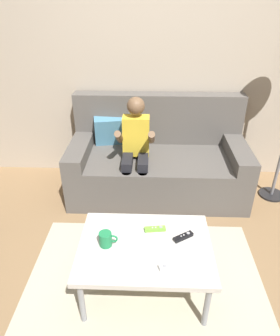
{
  "coord_description": "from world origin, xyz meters",
  "views": [
    {
      "loc": [
        0.01,
        -1.31,
        1.77
      ],
      "look_at": [
        -0.06,
        0.72,
        0.59
      ],
      "focal_mm": 32.71,
      "sensor_mm": 36.0,
      "label": 1
    }
  ],
  "objects_px": {
    "coffee_table": "(145,249)",
    "game_remote_black_center": "(183,237)",
    "person_seated_on_couch": "(136,147)",
    "game_remote_white_near_edge": "(171,266)",
    "coffee_mug": "(106,239)",
    "game_remote_lime_far_corner": "(155,229)",
    "couch": "(157,161)"
  },
  "relations": [
    {
      "from": "coffee_table",
      "to": "game_remote_black_center",
      "type": "distance_m",
      "value": 0.26
    },
    {
      "from": "person_seated_on_couch",
      "to": "game_remote_black_center",
      "type": "xyz_separation_m",
      "value": [
        0.35,
        -0.97,
        -0.16
      ]
    },
    {
      "from": "person_seated_on_couch",
      "to": "game_remote_white_near_edge",
      "type": "height_order",
      "value": "person_seated_on_couch"
    },
    {
      "from": "game_remote_white_near_edge",
      "to": "coffee_mug",
      "type": "relative_size",
      "value": 1.22
    },
    {
      "from": "person_seated_on_couch",
      "to": "game_remote_black_center",
      "type": "bearing_deg",
      "value": -69.93
    },
    {
      "from": "game_remote_black_center",
      "to": "game_remote_white_near_edge",
      "type": "bearing_deg",
      "value": -110.67
    },
    {
      "from": "coffee_table",
      "to": "game_remote_white_near_edge",
      "type": "relative_size",
      "value": 5.8
    },
    {
      "from": "person_seated_on_couch",
      "to": "coffee_table",
      "type": "relative_size",
      "value": 1.18
    },
    {
      "from": "coffee_table",
      "to": "game_remote_black_center",
      "type": "bearing_deg",
      "value": 16.88
    },
    {
      "from": "game_remote_white_near_edge",
      "to": "game_remote_black_center",
      "type": "height_order",
      "value": "same"
    },
    {
      "from": "game_remote_black_center",
      "to": "game_remote_lime_far_corner",
      "type": "relative_size",
      "value": 0.96
    },
    {
      "from": "person_seated_on_couch",
      "to": "coffee_table",
      "type": "distance_m",
      "value": 1.07
    },
    {
      "from": "couch",
      "to": "coffee_table",
      "type": "xyz_separation_m",
      "value": [
        -0.09,
        -1.24,
        0.04
      ]
    },
    {
      "from": "game_remote_black_center",
      "to": "person_seated_on_couch",
      "type": "bearing_deg",
      "value": 110.07
    },
    {
      "from": "game_remote_lime_far_corner",
      "to": "coffee_mug",
      "type": "distance_m",
      "value": 0.34
    },
    {
      "from": "couch",
      "to": "coffee_mug",
      "type": "distance_m",
      "value": 1.29
    },
    {
      "from": "person_seated_on_couch",
      "to": "game_remote_black_center",
      "type": "relative_size",
      "value": 7.15
    },
    {
      "from": "person_seated_on_couch",
      "to": "game_remote_white_near_edge",
      "type": "distance_m",
      "value": 1.25
    },
    {
      "from": "person_seated_on_couch",
      "to": "coffee_table",
      "type": "xyz_separation_m",
      "value": [
        0.11,
        -1.04,
        -0.21
      ]
    },
    {
      "from": "couch",
      "to": "game_remote_black_center",
      "type": "xyz_separation_m",
      "value": [
        0.16,
        -1.16,
        0.09
      ]
    },
    {
      "from": "couch",
      "to": "person_seated_on_couch",
      "type": "xyz_separation_m",
      "value": [
        -0.2,
        -0.19,
        0.25
      ]
    },
    {
      "from": "game_remote_lime_far_corner",
      "to": "coffee_mug",
      "type": "xyz_separation_m",
      "value": [
        -0.31,
        -0.14,
        0.04
      ]
    },
    {
      "from": "coffee_table",
      "to": "coffee_mug",
      "type": "distance_m",
      "value": 0.26
    },
    {
      "from": "game_remote_white_near_edge",
      "to": "game_remote_lime_far_corner",
      "type": "xyz_separation_m",
      "value": [
        -0.09,
        0.31,
        0.0
      ]
    },
    {
      "from": "coffee_table",
      "to": "person_seated_on_couch",
      "type": "bearing_deg",
      "value": 96.03
    },
    {
      "from": "coffee_table",
      "to": "game_remote_lime_far_corner",
      "type": "bearing_deg",
      "value": 65.91
    },
    {
      "from": "coffee_table",
      "to": "game_remote_white_near_edge",
      "type": "distance_m",
      "value": 0.23
    },
    {
      "from": "game_remote_lime_far_corner",
      "to": "coffee_mug",
      "type": "height_order",
      "value": "coffee_mug"
    },
    {
      "from": "couch",
      "to": "game_remote_lime_far_corner",
      "type": "bearing_deg",
      "value": -91.32
    },
    {
      "from": "coffee_table",
      "to": "couch",
      "type": "bearing_deg",
      "value": 85.91
    },
    {
      "from": "game_remote_black_center",
      "to": "game_remote_lime_far_corner",
      "type": "height_order",
      "value": "same"
    },
    {
      "from": "game_remote_white_near_edge",
      "to": "game_remote_black_center",
      "type": "distance_m",
      "value": 0.26
    }
  ]
}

